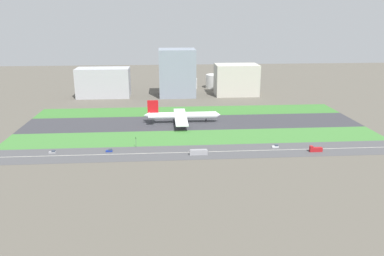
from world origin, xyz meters
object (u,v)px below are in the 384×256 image
(car_1, at_px, (275,146))
(truck_0, at_px, (315,149))
(car_0, at_px, (53,152))
(bus_0, at_px, (199,152))
(fuel_tank_west, at_px, (188,83))
(traffic_light, at_px, (136,141))
(airliner, at_px, (181,116))
(terminal_building, at_px, (103,83))
(hangar_building, at_px, (177,73))
(fuel_tank_east, at_px, (242,82))
(car_2, at_px, (109,151))
(office_tower, at_px, (236,80))
(fuel_tank_centre, at_px, (214,81))

(car_1, height_order, truck_0, truck_0)
(car_0, relative_size, bus_0, 0.38)
(fuel_tank_west, bearing_deg, traffic_light, -103.09)
(bus_0, bearing_deg, car_0, -5.98)
(bus_0, height_order, car_1, bus_0)
(car_1, bearing_deg, airliner, 132.20)
(terminal_building, distance_m, hangar_building, 82.25)
(bus_0, relative_size, truck_0, 1.38)
(airliner, relative_size, hangar_building, 1.25)
(car_1, distance_m, fuel_tank_east, 228.19)
(car_2, distance_m, office_tower, 218.31)
(airliner, height_order, traffic_light, airliner)
(car_0, relative_size, hangar_building, 0.08)
(terminal_building, bearing_deg, car_0, -92.42)
(car_1, distance_m, fuel_tank_west, 231.40)
(airliner, xyz_separation_m, truck_0, (85.81, -78.00, -4.56))
(office_tower, distance_m, fuel_tank_east, 48.84)
(traffic_light, relative_size, terminal_building, 0.13)
(fuel_tank_east, bearing_deg, car_2, -120.78)
(fuel_tank_centre, bearing_deg, truck_0, -81.27)
(bus_0, relative_size, car_1, 2.64)
(traffic_light, distance_m, terminal_building, 180.46)
(office_tower, height_order, fuel_tank_east, office_tower)
(traffic_light, bearing_deg, car_0, -171.58)
(car_2, xyz_separation_m, hangar_building, (52.42, 182.00, 25.11))
(fuel_tank_east, bearing_deg, airliner, -117.90)
(car_0, relative_size, car_1, 1.00)
(terminal_building, xyz_separation_m, fuel_tank_east, (164.41, 45.00, -9.30))
(fuel_tank_west, bearing_deg, bus_0, -92.27)
(car_0, xyz_separation_m, hangar_building, (89.32, 182.00, 25.11))
(truck_0, bearing_deg, terminal_building, -49.15)
(fuel_tank_west, xyz_separation_m, fuel_tank_centre, (32.38, 0.00, 2.36))
(hangar_building, bearing_deg, car_2, -106.07)
(bus_0, distance_m, terminal_building, 211.62)
(car_1, height_order, terminal_building, terminal_building)
(terminal_building, relative_size, office_tower, 1.20)
(terminal_building, distance_m, office_tower, 148.66)
(car_1, relative_size, fuel_tank_west, 0.20)
(bus_0, height_order, fuel_tank_east, fuel_tank_east)
(terminal_building, relative_size, fuel_tank_east, 2.64)
(office_tower, bearing_deg, car_0, -130.66)
(office_tower, bearing_deg, fuel_tank_west, 138.79)
(airliner, distance_m, fuel_tank_centre, 166.52)
(terminal_building, distance_m, fuel_tank_west, 107.64)
(office_tower, bearing_deg, truck_0, -84.83)
(hangar_building, bearing_deg, office_tower, 0.00)
(office_tower, bearing_deg, bus_0, -107.57)
(bus_0, relative_size, hangar_building, 0.22)
(bus_0, height_order, fuel_tank_centre, fuel_tank_centre)
(fuel_tank_west, bearing_deg, airliner, -96.11)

